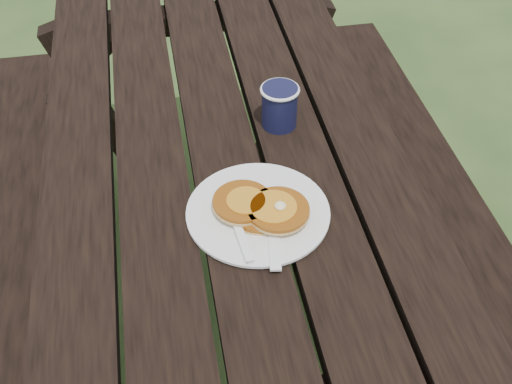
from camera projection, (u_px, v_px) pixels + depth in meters
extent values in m
plane|color=#293F1B|center=(229.00, 328.00, 1.92)|extent=(60.00, 60.00, 0.00)
cube|color=black|center=(219.00, 139.00, 1.41)|extent=(0.75, 1.80, 0.04)
cube|color=black|center=(432.00, 203.00, 1.69)|extent=(0.25, 1.80, 0.04)
cylinder|color=white|center=(258.00, 213.00, 1.21)|extent=(0.27, 0.27, 0.01)
cylinder|color=#944E10|center=(260.00, 211.00, 1.20)|extent=(0.11, 0.11, 0.01)
cylinder|color=#944E10|center=(242.00, 202.00, 1.20)|extent=(0.11, 0.11, 0.01)
cylinder|color=#944E10|center=(278.00, 210.00, 1.18)|extent=(0.12, 0.12, 0.01)
cylinder|color=#B57319|center=(274.00, 206.00, 1.18)|extent=(0.09, 0.09, 0.00)
ellipsoid|color=#F4E59E|center=(280.00, 206.00, 1.17)|extent=(0.02, 0.02, 0.01)
cube|color=white|center=(274.00, 232.00, 1.17)|extent=(0.05, 0.18, 0.00)
cylinder|color=black|center=(279.00, 107.00, 1.38)|extent=(0.08, 0.08, 0.10)
torus|color=white|center=(280.00, 90.00, 1.35)|extent=(0.08, 0.08, 0.01)
cylinder|color=black|center=(280.00, 90.00, 1.35)|extent=(0.07, 0.07, 0.01)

